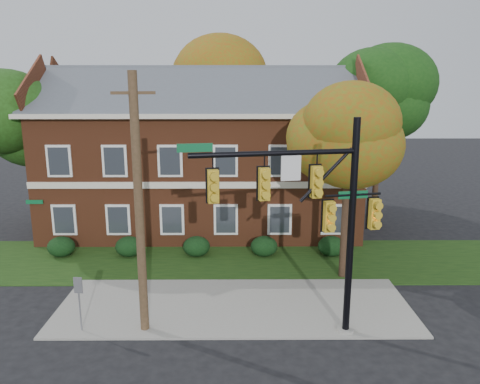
{
  "coord_description": "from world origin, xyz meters",
  "views": [
    {
      "loc": [
        0.11,
        -16.24,
        8.75
      ],
      "look_at": [
        0.23,
        3.0,
        4.28
      ],
      "focal_mm": 35.0,
      "sensor_mm": 36.0,
      "label": 1
    }
  ],
  "objects_px": {
    "tree_left_rear": "(31,121)",
    "sign_post": "(79,295)",
    "tree_far_rear": "(227,82)",
    "hedge_center": "(197,246)",
    "hedge_right": "(264,246)",
    "apartment_building": "(202,147)",
    "hedge_far_right": "(331,246)",
    "tree_right_rear": "(388,94)",
    "traffic_signal": "(314,207)",
    "hedge_left": "(129,246)",
    "hedge_far_left": "(61,247)",
    "utility_pole": "(139,207)",
    "tree_near_right": "(356,133)"
  },
  "relations": [
    {
      "from": "hedge_far_right",
      "to": "tree_left_rear",
      "type": "relative_size",
      "value": 0.16
    },
    {
      "from": "hedge_left",
      "to": "hedge_far_right",
      "type": "distance_m",
      "value": 10.5
    },
    {
      "from": "apartment_building",
      "to": "hedge_far_right",
      "type": "xyz_separation_m",
      "value": [
        7.0,
        -5.25,
        -4.46
      ]
    },
    {
      "from": "tree_left_rear",
      "to": "tree_right_rear",
      "type": "xyz_separation_m",
      "value": [
        21.05,
        1.97,
        1.44
      ]
    },
    {
      "from": "hedge_right",
      "to": "tree_right_rear",
      "type": "height_order",
      "value": "tree_right_rear"
    },
    {
      "from": "tree_left_rear",
      "to": "sign_post",
      "type": "distance_m",
      "value": 14.31
    },
    {
      "from": "tree_left_rear",
      "to": "hedge_far_left",
      "type": "bearing_deg",
      "value": -56.58
    },
    {
      "from": "hedge_left",
      "to": "hedge_right",
      "type": "height_order",
      "value": "same"
    },
    {
      "from": "hedge_center",
      "to": "hedge_right",
      "type": "relative_size",
      "value": 1.0
    },
    {
      "from": "tree_right_rear",
      "to": "utility_pole",
      "type": "height_order",
      "value": "tree_right_rear"
    },
    {
      "from": "traffic_signal",
      "to": "hedge_center",
      "type": "bearing_deg",
      "value": 109.01
    },
    {
      "from": "apartment_building",
      "to": "tree_left_rear",
      "type": "distance_m",
      "value": 9.94
    },
    {
      "from": "tree_left_rear",
      "to": "utility_pole",
      "type": "bearing_deg",
      "value": -53.93
    },
    {
      "from": "traffic_signal",
      "to": "utility_pole",
      "type": "bearing_deg",
      "value": 164.14
    },
    {
      "from": "hedge_far_left",
      "to": "hedge_center",
      "type": "distance_m",
      "value": 7.0
    },
    {
      "from": "tree_right_rear",
      "to": "hedge_far_right",
      "type": "bearing_deg",
      "value": -125.23
    },
    {
      "from": "apartment_building",
      "to": "sign_post",
      "type": "bearing_deg",
      "value": -105.19
    },
    {
      "from": "hedge_far_left",
      "to": "tree_right_rear",
      "type": "relative_size",
      "value": 0.13
    },
    {
      "from": "hedge_center",
      "to": "tree_near_right",
      "type": "bearing_deg",
      "value": -21.42
    },
    {
      "from": "hedge_left",
      "to": "tree_left_rear",
      "type": "height_order",
      "value": "tree_left_rear"
    },
    {
      "from": "tree_left_rear",
      "to": "utility_pole",
      "type": "relative_size",
      "value": 0.97
    },
    {
      "from": "hedge_left",
      "to": "tree_left_rear",
      "type": "relative_size",
      "value": 0.16
    },
    {
      "from": "hedge_far_left",
      "to": "utility_pole",
      "type": "height_order",
      "value": "utility_pole"
    },
    {
      "from": "tree_left_rear",
      "to": "utility_pole",
      "type": "height_order",
      "value": "utility_pole"
    },
    {
      "from": "tree_near_right",
      "to": "utility_pole",
      "type": "relative_size",
      "value": 0.94
    },
    {
      "from": "traffic_signal",
      "to": "utility_pole",
      "type": "distance_m",
      "value": 5.91
    },
    {
      "from": "hedge_center",
      "to": "traffic_signal",
      "type": "bearing_deg",
      "value": -59.88
    },
    {
      "from": "hedge_far_left",
      "to": "hedge_right",
      "type": "distance_m",
      "value": 10.5
    },
    {
      "from": "hedge_far_left",
      "to": "traffic_signal",
      "type": "distance_m",
      "value": 14.75
    },
    {
      "from": "apartment_building",
      "to": "hedge_left",
      "type": "xyz_separation_m",
      "value": [
        -3.5,
        -5.25,
        -4.46
      ]
    },
    {
      "from": "tree_far_rear",
      "to": "sign_post",
      "type": "relative_size",
      "value": 5.43
    },
    {
      "from": "tree_left_rear",
      "to": "sign_post",
      "type": "xyz_separation_m",
      "value": [
        6.23,
        -11.77,
        -5.24
      ]
    },
    {
      "from": "hedge_right",
      "to": "utility_pole",
      "type": "bearing_deg",
      "value": -122.27
    },
    {
      "from": "hedge_center",
      "to": "sign_post",
      "type": "relative_size",
      "value": 0.66
    },
    {
      "from": "apartment_building",
      "to": "tree_near_right",
      "type": "distance_m",
      "value": 10.97
    },
    {
      "from": "hedge_left",
      "to": "sign_post",
      "type": "xyz_separation_m",
      "value": [
        0.0,
        -7.63,
        0.92
      ]
    },
    {
      "from": "hedge_far_left",
      "to": "hedge_left",
      "type": "height_order",
      "value": "same"
    },
    {
      "from": "hedge_center",
      "to": "sign_post",
      "type": "height_order",
      "value": "sign_post"
    },
    {
      "from": "hedge_far_left",
      "to": "hedge_far_right",
      "type": "distance_m",
      "value": 14.0
    },
    {
      "from": "apartment_building",
      "to": "hedge_right",
      "type": "xyz_separation_m",
      "value": [
        3.5,
        -5.25,
        -4.46
      ]
    },
    {
      "from": "apartment_building",
      "to": "sign_post",
      "type": "relative_size",
      "value": 8.86
    },
    {
      "from": "hedge_far_right",
      "to": "tree_far_rear",
      "type": "relative_size",
      "value": 0.12
    },
    {
      "from": "apartment_building",
      "to": "hedge_center",
      "type": "relative_size",
      "value": 13.43
    },
    {
      "from": "tree_far_rear",
      "to": "sign_post",
      "type": "bearing_deg",
      "value": -103.15
    },
    {
      "from": "apartment_building",
      "to": "sign_post",
      "type": "height_order",
      "value": "apartment_building"
    },
    {
      "from": "hedge_right",
      "to": "tree_far_rear",
      "type": "relative_size",
      "value": 0.12
    },
    {
      "from": "hedge_center",
      "to": "traffic_signal",
      "type": "height_order",
      "value": "traffic_signal"
    },
    {
      "from": "hedge_far_left",
      "to": "traffic_signal",
      "type": "height_order",
      "value": "traffic_signal"
    },
    {
      "from": "utility_pole",
      "to": "traffic_signal",
      "type": "bearing_deg",
      "value": -20.78
    },
    {
      "from": "apartment_building",
      "to": "tree_near_right",
      "type": "bearing_deg",
      "value": -48.23
    }
  ]
}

